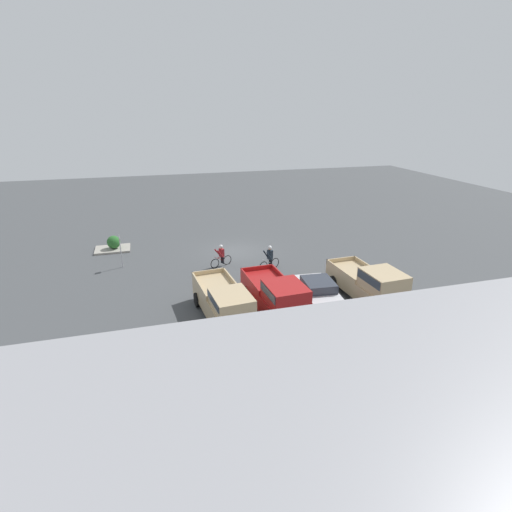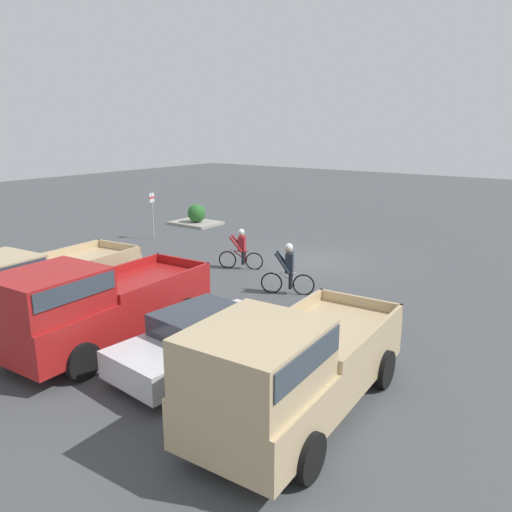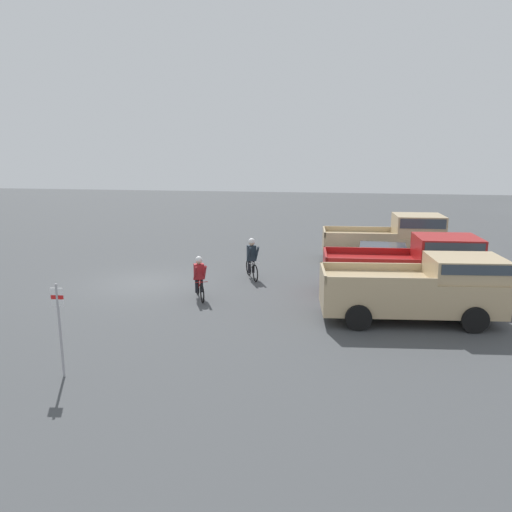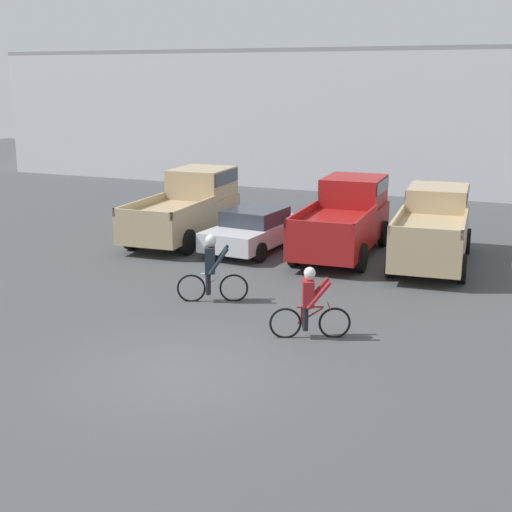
% 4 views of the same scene
% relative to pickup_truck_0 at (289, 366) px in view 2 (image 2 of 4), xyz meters
% --- Properties ---
extents(ground_plane, '(80.00, 80.00, 0.00)m').
position_rel_pickup_truck_0_xyz_m(ground_plane, '(5.39, -10.51, -1.17)').
color(ground_plane, '#424447').
extents(pickup_truck_0, '(2.47, 5.67, 2.29)m').
position_rel_pickup_truck_0_xyz_m(pickup_truck_0, '(0.00, 0.00, 0.00)').
color(pickup_truck_0, tan).
rests_on(pickup_truck_0, ground_plane).
extents(sedan_0, '(2.28, 4.41, 1.35)m').
position_rel_pickup_truck_0_xyz_m(sedan_0, '(2.83, -0.80, -0.50)').
color(sedan_0, silver).
rests_on(sedan_0, ground_plane).
extents(pickup_truck_1, '(2.46, 5.66, 2.27)m').
position_rel_pickup_truck_0_xyz_m(pickup_truck_1, '(5.60, 0.03, 0.00)').
color(pickup_truck_1, maroon).
rests_on(pickup_truck_1, ground_plane).
extents(pickup_truck_2, '(2.53, 5.75, 2.12)m').
position_rel_pickup_truck_0_xyz_m(pickup_truck_2, '(8.39, -0.10, -0.06)').
color(pickup_truck_2, tan).
rests_on(pickup_truck_2, ground_plane).
extents(cyclist_0, '(1.63, 0.77, 1.61)m').
position_rel_pickup_truck_0_xyz_m(cyclist_0, '(7.06, -7.76, -0.37)').
color(cyclist_0, black).
rests_on(cyclist_0, ground_plane).
extents(cyclist_1, '(1.65, 0.78, 1.74)m').
position_rel_pickup_truck_0_xyz_m(cyclist_1, '(3.98, -6.29, -0.29)').
color(cyclist_1, black).
rests_on(cyclist_1, ground_plane).
extents(fire_lane_sign, '(0.06, 0.30, 2.36)m').
position_rel_pickup_truck_0_xyz_m(fire_lane_sign, '(13.76, -9.43, 0.25)').
color(fire_lane_sign, '#9E9EA3').
rests_on(fire_lane_sign, ground_plane).
extents(curb_island, '(2.62, 1.96, 0.15)m').
position_rel_pickup_truck_0_xyz_m(curb_island, '(14.63, -13.41, -1.10)').
color(curb_island, gray).
rests_on(curb_island, ground_plane).
extents(shrub, '(1.02, 1.02, 1.02)m').
position_rel_pickup_truck_0_xyz_m(shrub, '(14.48, -13.35, -0.52)').
color(shrub, '#286028').
rests_on(shrub, curb_island).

